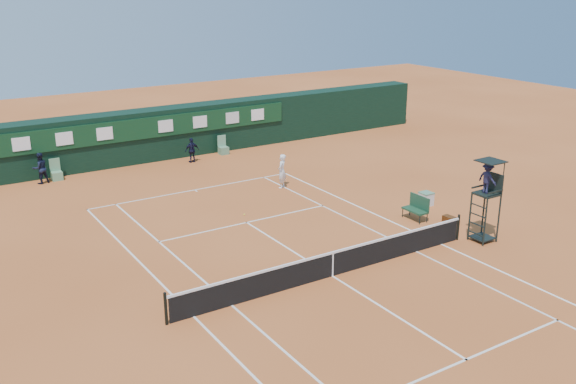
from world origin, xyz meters
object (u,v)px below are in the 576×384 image
at_px(tennis_net, 333,263).
at_px(player, 282,171).
at_px(player_bench, 417,207).
at_px(cooler, 426,199).
at_px(umpire_chair, 487,184).

height_order(tennis_net, player, player).
height_order(tennis_net, player_bench, same).
bearing_deg(player_bench, cooler, 34.43).
xyz_separation_m(tennis_net, cooler, (8.33, 3.83, -0.18)).
height_order(umpire_chair, cooler, umpire_chair).
relative_size(tennis_net, umpire_chair, 3.77).
xyz_separation_m(cooler, player, (-4.34, 6.02, 0.56)).
height_order(cooler, player, player).
distance_m(cooler, player, 7.44).
xyz_separation_m(umpire_chair, player, (-3.18, 10.48, -1.57)).
relative_size(umpire_chair, player, 1.93).
bearing_deg(cooler, umpire_chair, -104.57).
height_order(player_bench, player, player).
bearing_deg(player, umpire_chair, 65.54).
bearing_deg(player_bench, tennis_net, -158.07).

